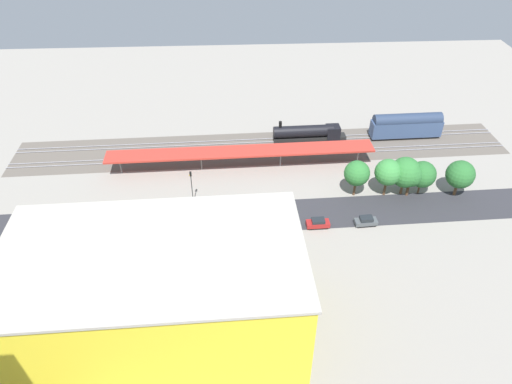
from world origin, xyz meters
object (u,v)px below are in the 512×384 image
parked_car_1 (318,223)px  street_tree_0 (357,173)px  box_truck_1 (143,252)px  passenger_coach (406,125)px  platform_canopy_near (241,152)px  traffic_light (191,183)px  parked_car_0 (366,221)px  street_tree_5 (460,175)px  parked_car_3 (227,224)px  street_tree_1 (411,175)px  parked_car_2 (273,224)px  locomotive (310,133)px  street_tree_2 (422,174)px  box_truck_0 (151,248)px  street_tree_3 (388,172)px  construction_building (158,297)px  street_tree_4 (405,172)px

parked_car_1 → street_tree_0: street_tree_0 is taller
box_truck_1 → passenger_coach: bearing=-146.4°
platform_canopy_near → traffic_light: 15.07m
parked_car_0 → street_tree_5: size_ratio=0.55×
passenger_coach → box_truck_1: (55.80, 37.13, -1.64)m
parked_car_3 → street_tree_0: size_ratio=0.57×
passenger_coach → street_tree_0: (16.80, 21.51, 1.92)m
street_tree_1 → street_tree_0: bearing=-3.6°
parked_car_2 → traffic_light: bearing=-28.3°
locomotive → street_tree_2: 28.66m
platform_canopy_near → box_truck_0: platform_canopy_near is taller
platform_canopy_near → locomotive: locomotive is taller
street_tree_5 → traffic_light: bearing=-0.3°
locomotive → parked_car_2: bearing=69.9°
parked_car_0 → street_tree_0: size_ratio=0.55×
platform_canopy_near → street_tree_3: (-27.89, 11.05, 1.28)m
construction_building → street_tree_3: size_ratio=4.76×
parked_car_1 → street_tree_5: bearing=-164.1°
street_tree_2 → parked_car_3: bearing=12.2°
locomotive → street_tree_4: street_tree_4 is taller
passenger_coach → street_tree_2: size_ratio=2.32×
passenger_coach → street_tree_5: (-3.09, 22.54, 1.62)m
parked_car_1 → street_tree_1: bearing=-156.0°
street_tree_5 → box_truck_0: bearing=13.4°
street_tree_2 → traffic_light: (44.45, 0.62, 0.20)m
locomotive → passenger_coach: passenger_coach is taller
parked_car_1 → construction_building: bearing=40.5°
parked_car_1 → traffic_light: traffic_light is taller
parked_car_2 → street_tree_5: size_ratio=0.53×
traffic_light → street_tree_2: bearing=-179.2°
street_tree_2 → box_truck_0: bearing=16.1°
box_truck_0 → street_tree_1: 50.38m
passenger_coach → box_truck_0: bearing=33.6°
construction_building → street_tree_4: 53.28m
parked_car_2 → box_truck_1: size_ratio=0.43×
box_truck_1 → street_tree_1: street_tree_1 is taller
platform_canopy_near → parked_car_1: platform_canopy_near is taller
box_truck_0 → traffic_light: size_ratio=1.28×
parked_car_1 → street_tree_5: 29.97m
parked_car_3 → traffic_light: size_ratio=0.61×
parked_car_0 → street_tree_1: (-10.29, -8.38, 4.03)m
construction_building → street_tree_5: (-53.92, -29.76, -2.98)m
parked_car_2 → traffic_light: size_ratio=0.56×
street_tree_3 → traffic_light: 37.55m
construction_building → street_tree_1: size_ratio=5.29×
parked_car_1 → box_truck_0: box_truck_0 is taller
parked_car_2 → street_tree_1: 28.69m
platform_canopy_near → box_truck_0: (15.89, 25.53, -2.51)m
street_tree_2 → street_tree_4: size_ratio=0.88×
street_tree_1 → street_tree_2: (-2.43, -0.50, -0.30)m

